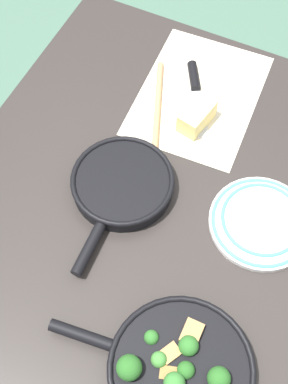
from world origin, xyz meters
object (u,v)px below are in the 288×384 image
grater_knife (196,88)px  dinner_plate_stack (261,221)px  wooden_spoon (155,145)px  cheese_block (197,117)px  skillet_eggs (122,184)px  skillet_broccoli (178,368)px

grater_knife → dinner_plate_stack: size_ratio=0.93×
grater_knife → wooden_spoon: bearing=-35.7°
cheese_block → skillet_eggs: bearing=-18.3°
skillet_broccoli → grater_knife: 0.68m
cheese_block → grater_knife: bearing=-156.7°
skillet_eggs → cheese_block: (-0.24, 0.08, 0.01)m
wooden_spoon → cheese_block: cheese_block is taller
cheese_block → dinner_plate_stack: 0.30m
wooden_spoon → grater_knife: (-0.20, 0.02, 0.00)m
skillet_broccoli → wooden_spoon: (-0.44, -0.25, -0.02)m
dinner_plate_stack → wooden_spoon: bearing=-106.5°
skillet_eggs → skillet_broccoli: bearing=38.8°
wooden_spoon → cheese_block: size_ratio=3.75×
skillet_broccoli → wooden_spoon: skillet_broccoli is taller
dinner_plate_stack → skillet_broccoli: bearing=-6.2°
skillet_eggs → grater_knife: skillet_eggs is taller
skillet_broccoli → skillet_eggs: bearing=-55.5°
skillet_broccoli → skillet_eggs: size_ratio=1.15×
wooden_spoon → skillet_broccoli: bearing=8.0°
skillet_eggs → dinner_plate_stack: skillet_eggs is taller
wooden_spoon → grater_knife: bearing=152.6°
dinner_plate_stack → cheese_block: bearing=-129.4°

